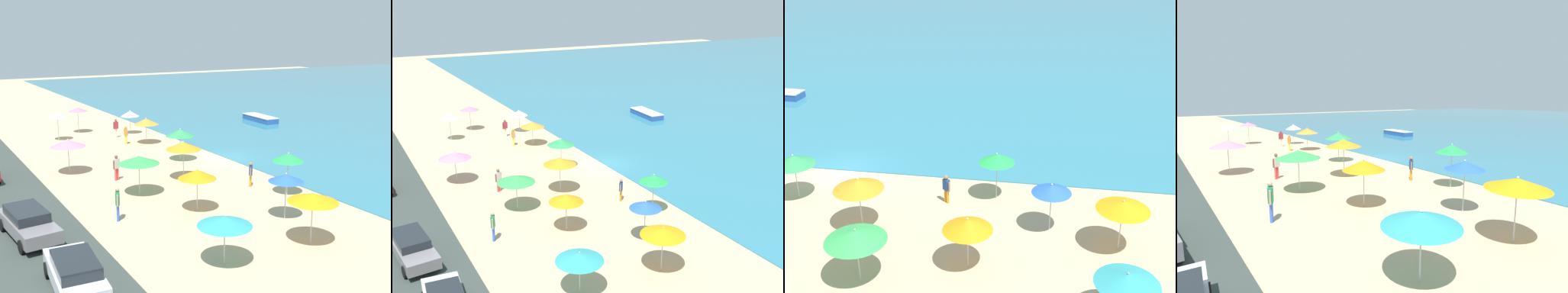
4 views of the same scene
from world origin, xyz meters
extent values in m
plane|color=tan|center=(0.00, 0.00, 0.00)|extent=(160.00, 160.00, 0.00)
cylinder|color=#B2B2B7|center=(15.29, -5.58, 1.05)|extent=(0.05, 0.05, 2.10)
cone|color=orange|center=(15.29, -5.58, 2.25)|extent=(2.33, 2.33, 0.40)
sphere|color=silver|center=(15.29, -5.58, 2.48)|extent=(0.08, 0.08, 0.08)
cylinder|color=#B2B2B7|center=(14.99, -10.18, 0.89)|extent=(0.05, 0.05, 1.79)
cone|color=teal|center=(14.99, -10.18, 1.94)|extent=(2.33, 2.33, 0.41)
sphere|color=silver|center=(14.99, -10.18, 2.18)|extent=(0.08, 0.08, 0.08)
cylinder|color=#B2B2B7|center=(-12.73, -2.59, 0.88)|extent=(0.05, 0.05, 1.76)
cone|color=silver|center=(-12.73, -2.59, 1.97)|extent=(1.77, 1.77, 0.53)
sphere|color=silver|center=(-12.73, -2.59, 2.26)|extent=(0.08, 0.08, 0.08)
cylinder|color=#B2B2B7|center=(9.32, -1.85, 1.08)|extent=(0.05, 0.05, 2.15)
cone|color=green|center=(9.32, -1.85, 2.34)|extent=(1.86, 1.86, 0.47)
sphere|color=silver|center=(9.32, -1.85, 2.60)|extent=(0.08, 0.08, 0.08)
cylinder|color=#B2B2B7|center=(-1.11, -3.44, 0.99)|extent=(0.05, 0.05, 1.98)
cone|color=#319754|center=(-1.11, -3.44, 2.19)|extent=(2.21, 2.21, 0.51)
sphere|color=silver|center=(-1.11, -3.44, 2.48)|extent=(0.08, 0.08, 0.08)
cylinder|color=#B2B2B7|center=(-1.95, -11.76, 0.98)|extent=(0.05, 0.05, 1.97)
cone|color=pink|center=(-1.95, -11.76, 2.16)|extent=(2.40, 2.40, 0.48)
sphere|color=silver|center=(-1.95, -11.76, 2.43)|extent=(0.08, 0.08, 0.08)
cylinder|color=#B2B2B7|center=(-7.95, -3.10, 0.88)|extent=(0.05, 0.05, 1.77)
cone|color=orange|center=(-7.95, -3.10, 1.97)|extent=(2.20, 2.20, 0.51)
sphere|color=silver|center=(-7.95, -3.10, 2.25)|extent=(0.08, 0.08, 0.08)
cylinder|color=#B2B2B7|center=(-13.12, -9.46, 1.08)|extent=(0.05, 0.05, 2.15)
cone|color=#ECF2CC|center=(-13.12, -9.46, 2.34)|extent=(1.71, 1.71, 0.47)
sphere|color=silver|center=(-13.12, -9.46, 2.60)|extent=(0.08, 0.08, 0.08)
cylinder|color=#B2B2B7|center=(-15.69, -6.80, 1.09)|extent=(0.05, 0.05, 2.17)
cone|color=pink|center=(-15.69, -6.80, 2.31)|extent=(1.92, 1.92, 0.38)
sphere|color=silver|center=(-15.69, -6.80, 2.53)|extent=(0.08, 0.08, 0.08)
cylinder|color=#B2B2B7|center=(4.75, -9.46, 0.99)|extent=(0.05, 0.05, 1.99)
cone|color=green|center=(4.75, -9.46, 2.17)|extent=(2.48, 2.48, 0.47)
sphere|color=silver|center=(4.75, -9.46, 2.43)|extent=(0.08, 0.08, 0.08)
cylinder|color=#B2B2B7|center=(12.21, -4.50, 1.04)|extent=(0.05, 0.05, 2.07)
cone|color=blue|center=(12.21, -4.50, 2.22)|extent=(1.86, 1.86, 0.39)
sphere|color=silver|center=(12.21, -4.50, 2.44)|extent=(0.08, 0.08, 0.08)
cylinder|color=#B2B2B7|center=(8.91, -7.89, 0.95)|extent=(0.05, 0.05, 1.90)
cone|color=orange|center=(8.91, -7.89, 2.09)|extent=(2.10, 2.10, 0.49)
sphere|color=silver|center=(8.91, -7.89, 2.37)|extent=(0.08, 0.08, 0.08)
cylinder|color=#B2B2B7|center=(3.33, -5.64, 1.05)|extent=(0.05, 0.05, 2.10)
cone|color=orange|center=(3.33, -5.64, 2.30)|extent=(2.36, 2.36, 0.50)
sphere|color=silver|center=(3.33, -5.64, 2.58)|extent=(0.08, 0.08, 0.08)
cylinder|color=#EC4445|center=(1.27, -9.61, 0.41)|extent=(0.14, 0.14, 0.82)
cylinder|color=#EC4445|center=(1.20, -9.45, 0.41)|extent=(0.14, 0.14, 0.82)
cube|color=silver|center=(1.24, -9.53, 1.15)|extent=(0.34, 0.42, 0.65)
sphere|color=brown|center=(1.24, -9.53, 1.60)|extent=(0.22, 0.22, 0.22)
cylinder|color=brown|center=(1.33, -9.75, 1.10)|extent=(0.09, 0.09, 0.59)
cylinder|color=brown|center=(1.15, -9.31, 1.10)|extent=(0.09, 0.09, 0.59)
cylinder|color=yellow|center=(-8.56, -4.75, 0.39)|extent=(0.14, 0.14, 0.78)
cylinder|color=yellow|center=(-8.74, -4.75, 0.39)|extent=(0.14, 0.14, 0.78)
cube|color=orange|center=(-8.65, -4.75, 1.08)|extent=(0.36, 0.22, 0.61)
sphere|color=tan|center=(-8.65, -4.75, 1.52)|extent=(0.22, 0.22, 0.22)
cylinder|color=tan|center=(-8.41, -4.75, 1.03)|extent=(0.09, 0.09, 0.55)
cylinder|color=tan|center=(-8.89, -4.75, 1.03)|extent=(0.09, 0.09, 0.55)
cylinder|color=#E3F4C9|center=(-11.69, -4.56, 0.42)|extent=(0.14, 0.14, 0.84)
cylinder|color=#E3F4C9|center=(-11.73, -4.39, 0.42)|extent=(0.14, 0.14, 0.84)
cube|color=#B62C3E|center=(-11.71, -4.48, 1.18)|extent=(0.30, 0.40, 0.67)
sphere|color=brown|center=(-11.71, -4.48, 1.64)|extent=(0.22, 0.22, 0.22)
cylinder|color=brown|center=(-11.65, -4.71, 1.13)|extent=(0.09, 0.09, 0.60)
cylinder|color=brown|center=(-11.76, -4.24, 1.13)|extent=(0.09, 0.09, 0.60)
cylinder|color=orange|center=(6.88, -2.76, 0.38)|extent=(0.14, 0.14, 0.75)
cylinder|color=orange|center=(6.74, -2.65, 0.38)|extent=(0.14, 0.14, 0.75)
cube|color=navy|center=(6.81, -2.70, 1.05)|extent=(0.42, 0.40, 0.59)
sphere|color=#9E6C4C|center=(6.81, -2.70, 1.48)|extent=(0.22, 0.22, 0.22)
cylinder|color=#9E6C4C|center=(7.00, -2.85, 1.00)|extent=(0.09, 0.09, 0.53)
cylinder|color=#9E6C4C|center=(6.63, -2.56, 1.00)|extent=(0.09, 0.09, 0.53)
cylinder|color=blue|center=(7.99, -12.13, 0.44)|extent=(0.14, 0.14, 0.88)
cylinder|color=blue|center=(8.16, -12.20, 0.44)|extent=(0.14, 0.14, 0.88)
cube|color=#238456|center=(8.07, -12.16, 1.22)|extent=(0.42, 0.34, 0.69)
sphere|color=tan|center=(8.07, -12.16, 1.70)|extent=(0.22, 0.22, 0.22)
cylinder|color=tan|center=(7.85, -12.07, 1.17)|extent=(0.09, 0.09, 0.63)
cylinder|color=tan|center=(8.29, -12.25, 1.17)|extent=(0.09, 0.09, 0.63)
cylinder|color=black|center=(9.60, -15.70, 0.38)|extent=(0.66, 0.28, 0.64)
cube|color=#2C57A1|center=(-11.64, 12.42, 0.32)|extent=(4.82, 1.78, 0.54)
cube|color=#2C57A1|center=(-14.22, 12.55, 0.37)|extent=(0.48, 0.89, 0.32)
cube|color=silver|center=(-11.64, 12.42, 0.63)|extent=(4.83, 1.86, 0.08)
camera|label=1|loc=(30.71, -20.84, 9.47)|focal=45.00mm
camera|label=2|loc=(32.92, -19.50, 13.84)|focal=45.00mm
camera|label=3|loc=(12.11, -24.57, 12.92)|focal=45.00mm
camera|label=4|loc=(20.68, -16.12, 5.31)|focal=28.00mm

